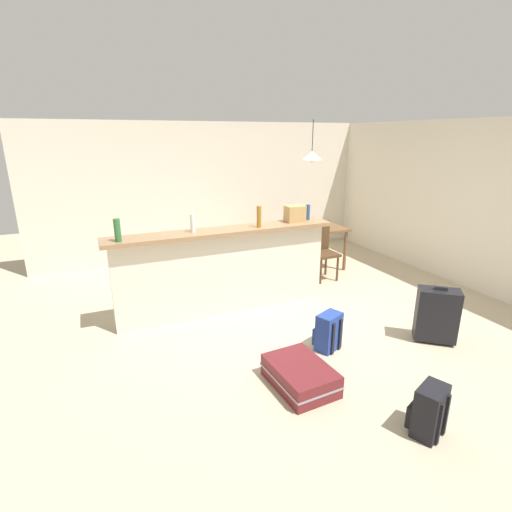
% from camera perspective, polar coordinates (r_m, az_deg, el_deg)
% --- Properties ---
extents(ground_plane, '(13.00, 13.00, 0.05)m').
position_cam_1_polar(ground_plane, '(5.15, 4.84, -9.03)').
color(ground_plane, '#BCAD8E').
extents(wall_back, '(6.60, 0.10, 2.50)m').
position_cam_1_polar(wall_back, '(7.50, -6.18, 9.56)').
color(wall_back, silver).
rests_on(wall_back, ground_plane).
extents(wall_right, '(0.10, 6.00, 2.50)m').
position_cam_1_polar(wall_right, '(6.91, 26.88, 7.13)').
color(wall_right, silver).
rests_on(wall_right, ground_plane).
extents(partition_half_wall, '(2.80, 0.20, 1.08)m').
position_cam_1_polar(partition_half_wall, '(5.07, -4.61, -2.54)').
color(partition_half_wall, silver).
rests_on(partition_half_wall, ground_plane).
extents(bar_countertop, '(2.96, 0.40, 0.05)m').
position_cam_1_polar(bar_countertop, '(4.90, -4.77, 3.66)').
color(bar_countertop, '#93704C').
rests_on(bar_countertop, partition_half_wall).
extents(bottle_green, '(0.07, 0.07, 0.26)m').
position_cam_1_polar(bottle_green, '(4.55, -19.77, 3.60)').
color(bottle_green, '#2D6B38').
rests_on(bottle_green, bar_countertop).
extents(bottle_white, '(0.06, 0.06, 0.23)m').
position_cam_1_polar(bottle_white, '(4.77, -9.33, 4.81)').
color(bottle_white, silver).
rests_on(bottle_white, bar_countertop).
extents(bottle_amber, '(0.06, 0.06, 0.28)m').
position_cam_1_polar(bottle_amber, '(4.96, 0.44, 5.81)').
color(bottle_amber, '#9E661E').
rests_on(bottle_amber, bar_countertop).
extents(bottle_blue, '(0.06, 0.06, 0.21)m').
position_cam_1_polar(bottle_blue, '(5.47, 7.65, 6.42)').
color(bottle_blue, '#284C89').
rests_on(bottle_blue, bar_countertop).
extents(grocery_bag, '(0.26, 0.18, 0.22)m').
position_cam_1_polar(grocery_bag, '(5.33, 5.76, 6.24)').
color(grocery_bag, tan).
rests_on(grocery_bag, bar_countertop).
extents(dining_table, '(1.10, 0.80, 0.74)m').
position_cam_1_polar(dining_table, '(6.78, 8.12, 3.45)').
color(dining_table, brown).
rests_on(dining_table, ground_plane).
extents(dining_chair_near_partition, '(0.41, 0.41, 0.93)m').
position_cam_1_polar(dining_chair_near_partition, '(6.36, 9.65, 1.22)').
color(dining_chair_near_partition, '#4C331E').
rests_on(dining_chair_near_partition, ground_plane).
extents(dining_chair_far_side, '(0.47, 0.47, 0.93)m').
position_cam_1_polar(dining_chair_far_side, '(7.32, 5.96, 3.51)').
color(dining_chair_far_side, '#4C331E').
rests_on(dining_chair_far_side, ground_plane).
extents(pendant_lamp, '(0.34, 0.34, 0.67)m').
position_cam_1_polar(pendant_lamp, '(6.57, 8.25, 14.47)').
color(pendant_lamp, black).
extents(suitcase_flat_maroon, '(0.53, 0.84, 0.22)m').
position_cam_1_polar(suitcase_flat_maroon, '(3.82, 6.49, -17.05)').
color(suitcase_flat_maroon, maroon).
rests_on(suitcase_flat_maroon, ground_plane).
extents(backpack_black, '(0.33, 0.31, 0.42)m').
position_cam_1_polar(backpack_black, '(3.53, 24.12, -20.17)').
color(backpack_black, black).
rests_on(backpack_black, ground_plane).
extents(suitcase_upright_black, '(0.49, 0.47, 0.67)m').
position_cam_1_polar(suitcase_upright_black, '(4.86, 25.10, -7.82)').
color(suitcase_upright_black, black).
rests_on(suitcase_upright_black, ground_plane).
extents(backpack_blue, '(0.33, 0.31, 0.42)m').
position_cam_1_polar(backpack_blue, '(4.39, 10.58, -10.97)').
color(backpack_blue, '#233D93').
rests_on(backpack_blue, ground_plane).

